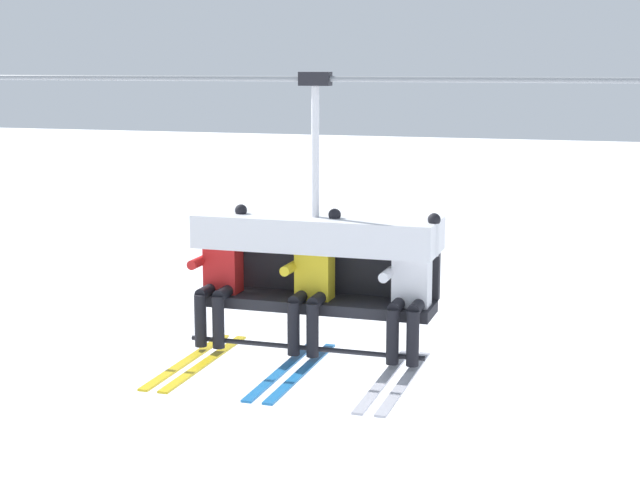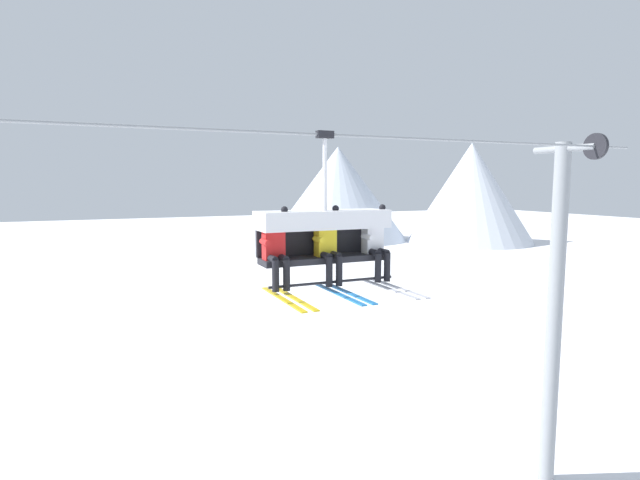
{
  "view_description": "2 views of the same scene",
  "coord_description": "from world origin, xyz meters",
  "px_view_note": "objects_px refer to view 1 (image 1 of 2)",
  "views": [
    {
      "loc": [
        3.67,
        -9.07,
        8.15
      ],
      "look_at": [
        1.09,
        -0.87,
        6.6
      ],
      "focal_mm": 55.0,
      "sensor_mm": 36.0,
      "label": 1
    },
    {
      "loc": [
        -2.4,
        -8.21,
        7.25
      ],
      "look_at": [
        1.01,
        -0.64,
        6.3
      ],
      "focal_mm": 28.0,
      "sensor_mm": 36.0,
      "label": 2
    }
  ],
  "objects_px": {
    "skier_red": "(218,275)",
    "skier_white": "(409,288)",
    "chairlift_chair": "(318,247)",
    "skier_yellow": "(311,282)"
  },
  "relations": [
    {
      "from": "chairlift_chair",
      "to": "skier_yellow",
      "type": "relative_size",
      "value": 1.43
    },
    {
      "from": "skier_white",
      "to": "skier_red",
      "type": "bearing_deg",
      "value": 180.0
    },
    {
      "from": "chairlift_chair",
      "to": "skier_red",
      "type": "relative_size",
      "value": 1.43
    },
    {
      "from": "skier_red",
      "to": "skier_white",
      "type": "distance_m",
      "value": 1.79
    },
    {
      "from": "skier_red",
      "to": "skier_white",
      "type": "bearing_deg",
      "value": 0.0
    },
    {
      "from": "skier_red",
      "to": "chairlift_chair",
      "type": "bearing_deg",
      "value": 13.49
    },
    {
      "from": "chairlift_chair",
      "to": "skier_white",
      "type": "distance_m",
      "value": 0.97
    },
    {
      "from": "chairlift_chair",
      "to": "skier_yellow",
      "type": "distance_m",
      "value": 0.35
    },
    {
      "from": "chairlift_chair",
      "to": "skier_white",
      "type": "bearing_deg",
      "value": -13.39
    },
    {
      "from": "chairlift_chair",
      "to": "skier_white",
      "type": "xyz_separation_m",
      "value": [
        0.9,
        -0.21,
        -0.27
      ]
    }
  ]
}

